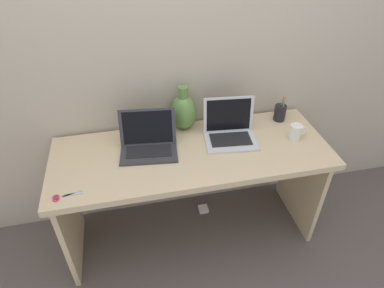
# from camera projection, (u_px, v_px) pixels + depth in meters

# --- Properties ---
(ground_plane) EXTENTS (6.00, 6.00, 0.00)m
(ground_plane) POSITION_uv_depth(u_px,v_px,m) (192.00, 231.00, 2.43)
(ground_plane) COLOR #564C47
(back_wall) EXTENTS (4.40, 0.04, 2.40)m
(back_wall) POSITION_uv_depth(u_px,v_px,m) (179.00, 55.00, 1.97)
(back_wall) COLOR #BCAD99
(back_wall) RESTS_ON ground
(desk) EXTENTS (1.65, 0.62, 0.75)m
(desk) POSITION_uv_depth(u_px,v_px,m) (192.00, 170.00, 2.07)
(desk) COLOR #D1B78C
(desk) RESTS_ON ground
(laptop_left) EXTENTS (0.35, 0.27, 0.23)m
(laptop_left) POSITION_uv_depth(u_px,v_px,m) (148.00, 140.00, 1.96)
(laptop_left) COLOR #333338
(laptop_left) RESTS_ON desk
(laptop_right) EXTENTS (0.33, 0.27, 0.25)m
(laptop_right) POSITION_uv_depth(u_px,v_px,m) (229.00, 128.00, 2.05)
(laptop_right) COLOR silver
(laptop_right) RESTS_ON desk
(green_vase) EXTENTS (0.16, 0.16, 0.29)m
(green_vase) POSITION_uv_depth(u_px,v_px,m) (184.00, 111.00, 2.09)
(green_vase) COLOR #5B843D
(green_vase) RESTS_ON desk
(coffee_mug) EXTENTS (0.11, 0.07, 0.10)m
(coffee_mug) POSITION_uv_depth(u_px,v_px,m) (296.00, 132.00, 2.04)
(coffee_mug) COLOR white
(coffee_mug) RESTS_ON desk
(pen_cup) EXTENTS (0.08, 0.08, 0.18)m
(pen_cup) POSITION_uv_depth(u_px,v_px,m) (280.00, 112.00, 2.21)
(pen_cup) COLOR black
(pen_cup) RESTS_ON desk
(scissors) EXTENTS (0.15, 0.06, 0.01)m
(scissors) POSITION_uv_depth(u_px,v_px,m) (62.00, 197.00, 1.67)
(scissors) COLOR #B7B7BC
(scissors) RESTS_ON desk
(power_brick) EXTENTS (0.07, 0.07, 0.03)m
(power_brick) POSITION_uv_depth(u_px,v_px,m) (203.00, 209.00, 2.57)
(power_brick) COLOR white
(power_brick) RESTS_ON ground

